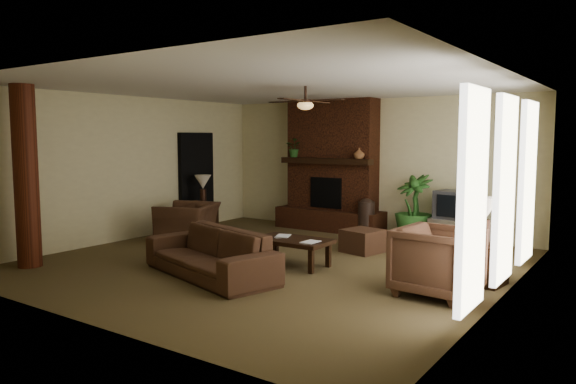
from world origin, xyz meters
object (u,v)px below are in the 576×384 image
Objects in this scene: log_column at (26,177)px; lamp_left at (203,184)px; armchair_right at (438,258)px; side_table_left at (203,218)px; armchair_left at (188,216)px; sofa at (210,245)px; coffee_table at (293,242)px; tv_stand at (454,232)px; floor_plant at (413,222)px; lamp_right at (485,212)px; side_table_right at (484,264)px; ottoman at (363,241)px; floor_vase at (366,215)px.

lamp_left is (-0.03, 3.92, -0.40)m from log_column.
side_table_left is (-5.79, 1.84, -0.21)m from armchair_right.
armchair_left is 1.16× the size of armchair_right.
sofa is at bearing -45.21° from lamp_left.
sofa reaches higher than coffee_table.
tv_stand is at bearing 47.51° from log_column.
floor_plant reaches higher than tv_stand.
floor_plant is at bearing 174.97° from tv_stand.
lamp_right is (6.10, 2.90, -0.40)m from log_column.
side_table_right is (0.34, 0.89, -0.21)m from armchair_right.
coffee_table is at bearing -168.79° from lamp_right.
side_table_left is at bearing -173.37° from armchair_left.
log_column reaches higher than floor_plant.
sofa reaches higher than side_table_left.
ottoman is at bearing -128.50° from tv_stand.
armchair_left is at bearing -179.50° from lamp_right.
log_column is 3.05m from armchair_left.
floor_vase reaches higher than tv_stand.
log_column is at bearing -140.90° from sofa.
lamp_right is (1.99, -2.53, 0.64)m from floor_plant.
side_table_left is at bearing -164.85° from tv_stand.
tv_stand is at bearing 16.35° from lamp_left.
log_column is 3.10m from sofa.
floor_vase is at bearing -174.06° from floor_plant.
armchair_left is (-2.14, 1.70, 0.03)m from sofa.
coffee_table is at bearing 35.09° from log_column.
ottoman is 0.47× the size of floor_plant.
side_table_right reaches higher than coffee_table.
tv_stand is (1.13, 1.49, 0.05)m from ottoman.
log_column is at bearing -127.15° from floor_plant.
side_table_right is at bearing 12.35° from coffee_table.
lamp_left reaches higher than floor_plant.
armchair_left is 1.73× the size of lamp_left.
tv_stand is at bearing 116.06° from side_table_right.
log_column is at bearing -89.60° from lamp_left.
tv_stand is at bearing 1.55° from floor_vase.
ottoman is 0.78× the size of floor_vase.
log_column is at bearing -89.59° from side_table_left.
lamp_left is (0.00, 0.01, 0.73)m from side_table_left.
lamp_left is (-4.14, -1.50, 0.64)m from floor_plant.
lamp_right is at bearing -18.33° from armchair_right.
lamp_left is 1.18× the size of side_table_right.
side_table_left is at bearing -92.77° from lamp_left.
side_table_right is at bearing -38.67° from floor_vase.
lamp_left is (-3.82, 0.04, 0.80)m from ottoman.
floor_vase reaches higher than ottoman.
floor_vase reaches higher than floor_plant.
log_column is 2.49× the size of armchair_left.
armchair_right reaches higher than side_table_left.
armchair_right is 1.76× the size of side_table_right.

